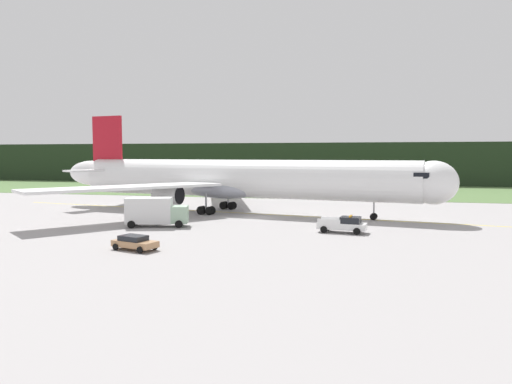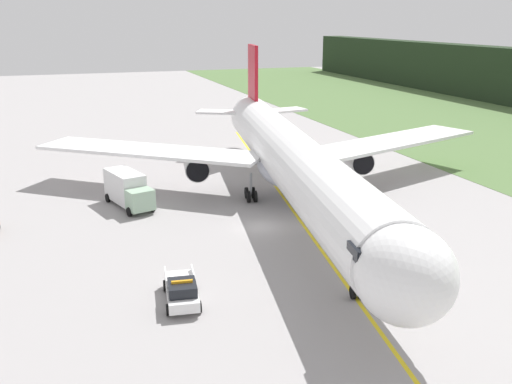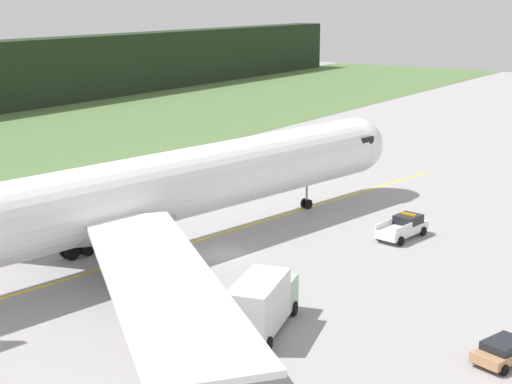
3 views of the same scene
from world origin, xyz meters
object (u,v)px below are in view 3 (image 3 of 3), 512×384
at_px(ops_pickup_truck, 403,227).
at_px(staff_car, 505,350).
at_px(airliner, 133,197).
at_px(catering_truck, 262,302).

height_order(ops_pickup_truck, staff_car, ops_pickup_truck).
xyz_separation_m(ops_pickup_truck, staff_car, (-17.77, -13.95, -0.20)).
bearing_deg(airliner, ops_pickup_truck, -41.39).
relative_size(airliner, ops_pickup_truck, 11.21).
xyz_separation_m(airliner, ops_pickup_truck, (16.57, -14.60, -4.01)).
relative_size(airliner, staff_car, 13.64).
height_order(catering_truck, staff_car, catering_truck).
height_order(airliner, catering_truck, airliner).
height_order(airliner, staff_car, airliner).
bearing_deg(airliner, staff_car, -92.40).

